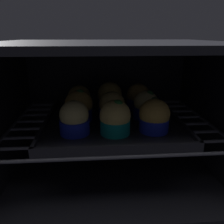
{
  "coord_description": "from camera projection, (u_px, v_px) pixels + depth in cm",
  "views": [
    {
      "loc": [
        -4.47,
        -36.59,
        37.12
      ],
      "look_at": [
        0.0,
        20.73,
        17.22
      ],
      "focal_mm": 35.9,
      "sensor_mm": 36.0,
      "label": 1
    }
  ],
  "objects": [
    {
      "name": "baking_tray",
      "position": [
        112.0,
        121.0,
        0.62
      ],
      "size": [
        35.37,
        35.37,
        2.2
      ],
      "color": "black",
      "rests_on": "oven_rack"
    },
    {
      "name": "oven_cavity",
      "position": [
        111.0,
        107.0,
        0.66
      ],
      "size": [
        59.0,
        47.0,
        37.0
      ],
      "color": "black",
      "rests_on": "ground"
    },
    {
      "name": "muffin_row2_col1",
      "position": [
        111.0,
        97.0,
        0.68
      ],
      "size": [
        7.41,
        7.41,
        8.5
      ],
      "color": "#1928B7",
      "rests_on": "baking_tray"
    },
    {
      "name": "muffin_row0_col2",
      "position": [
        154.0,
        117.0,
        0.53
      ],
      "size": [
        7.29,
        7.29,
        7.97
      ],
      "color": "#1928B7",
      "rests_on": "baking_tray"
    },
    {
      "name": "muffin_row2_col2",
      "position": [
        138.0,
        97.0,
        0.69
      ],
      "size": [
        6.97,
        6.97,
        7.89
      ],
      "color": "#1928B7",
      "rests_on": "baking_tray"
    },
    {
      "name": "muffin_row0_col0",
      "position": [
        74.0,
        119.0,
        0.51
      ],
      "size": [
        6.97,
        6.97,
        7.94
      ],
      "color": "#1928B7",
      "rests_on": "baking_tray"
    },
    {
      "name": "muffin_row1_col0",
      "position": [
        79.0,
        107.0,
        0.59
      ],
      "size": [
        7.4,
        7.4,
        8.59
      ],
      "color": "#1928B7",
      "rests_on": "baking_tray"
    },
    {
      "name": "oven_rack",
      "position": [
        112.0,
        123.0,
        0.63
      ],
      "size": [
        54.8,
        42.0,
        0.8
      ],
      "color": "#51515B",
      "rests_on": "oven_cavity"
    },
    {
      "name": "muffin_row0_col1",
      "position": [
        114.0,
        118.0,
        0.51
      ],
      "size": [
        7.19,
        7.19,
        8.29
      ],
      "color": "#0C8C84",
      "rests_on": "baking_tray"
    },
    {
      "name": "muffin_row1_col1",
      "position": [
        111.0,
        107.0,
        0.6
      ],
      "size": [
        7.02,
        7.02,
        7.77
      ],
      "color": "#1928B7",
      "rests_on": "baking_tray"
    },
    {
      "name": "muffin_row2_col0",
      "position": [
        79.0,
        99.0,
        0.68
      ],
      "size": [
        6.97,
        6.97,
        7.58
      ],
      "color": "#7A238C",
      "rests_on": "baking_tray"
    },
    {
      "name": "muffin_row1_col2",
      "position": [
        146.0,
        106.0,
        0.61
      ],
      "size": [
        6.97,
        6.97,
        7.94
      ],
      "color": "#1928B7",
      "rests_on": "baking_tray"
    }
  ]
}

